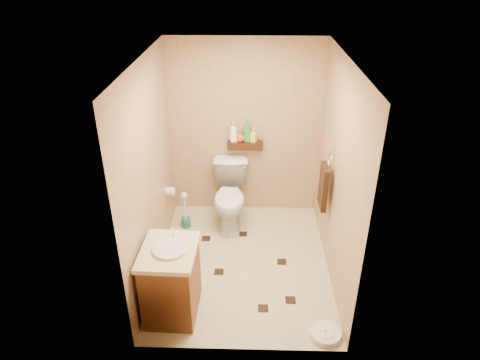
{
  "coord_description": "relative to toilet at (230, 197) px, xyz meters",
  "views": [
    {
      "loc": [
        0.07,
        -4.01,
        3.32
      ],
      "look_at": [
        -0.04,
        0.25,
        0.99
      ],
      "focal_mm": 32.0,
      "sensor_mm": 36.0,
      "label": 1
    }
  ],
  "objects": [
    {
      "name": "bottle_d",
      "position": [
        0.22,
        0.34,
        0.79
      ],
      "size": [
        0.12,
        0.12,
        0.29
      ],
      "primitive_type": "imported",
      "rotation": [
        0.0,
        0.0,
        3.05
      ],
      "color": "#2D883A",
      "rests_on": "wall_shelf"
    },
    {
      "name": "toilet_paper",
      "position": [
        -0.75,
        -0.18,
        0.18
      ],
      "size": [
        0.12,
        0.11,
        0.12
      ],
      "color": "silver",
      "rests_on": "wall_left"
    },
    {
      "name": "bottle_c",
      "position": [
        0.13,
        0.34,
        0.73
      ],
      "size": [
        0.13,
        0.13,
        0.15
      ],
      "primitive_type": "imported",
      "rotation": [
        0.0,
        0.0,
        3.05
      ],
      "color": "#E6471B",
      "rests_on": "wall_shelf"
    },
    {
      "name": "wall_back",
      "position": [
        0.19,
        0.42,
        0.78
      ],
      "size": [
        2.0,
        0.04,
        2.4
      ],
      "primitive_type": "cube",
      "color": "tan",
      "rests_on": "ground"
    },
    {
      "name": "wall_front",
      "position": [
        0.19,
        -2.08,
        0.78
      ],
      "size": [
        2.0,
        0.04,
        2.4
      ],
      "primitive_type": "cube",
      "color": "tan",
      "rests_on": "ground"
    },
    {
      "name": "wall_left",
      "position": [
        -0.81,
        -0.83,
        0.78
      ],
      "size": [
        0.04,
        2.5,
        2.4
      ],
      "primitive_type": "cube",
      "color": "tan",
      "rests_on": "ground"
    },
    {
      "name": "wall_right",
      "position": [
        1.19,
        -0.83,
        0.78
      ],
      "size": [
        0.04,
        2.5,
        2.4
      ],
      "primitive_type": "cube",
      "color": "tan",
      "rests_on": "ground"
    },
    {
      "name": "toilet",
      "position": [
        0.0,
        0.0,
        0.0
      ],
      "size": [
        0.48,
        0.83,
        0.84
      ],
      "primitive_type": "imported",
      "rotation": [
        0.0,
        0.0,
        0.02
      ],
      "color": "white",
      "rests_on": "ground"
    },
    {
      "name": "bottle_b",
      "position": [
        0.06,
        0.34,
        0.73
      ],
      "size": [
        0.09,
        0.09,
        0.15
      ],
      "primitive_type": "imported",
      "rotation": [
        0.0,
        0.0,
        1.25
      ],
      "color": "gold",
      "rests_on": "wall_shelf"
    },
    {
      "name": "toilet_brush",
      "position": [
        -0.59,
        -0.1,
        -0.23
      ],
      "size": [
        0.12,
        0.12,
        0.53
      ],
      "color": "#186063",
      "rests_on": "ground"
    },
    {
      "name": "bottle_a",
      "position": [
        0.03,
        0.34,
        0.79
      ],
      "size": [
        0.12,
        0.12,
        0.27
      ],
      "primitive_type": "imported",
      "rotation": [
        0.0,
        0.0,
        0.12
      ],
      "color": "white",
      "rests_on": "wall_shelf"
    },
    {
      "name": "towel_ring",
      "position": [
        1.1,
        -0.58,
        0.53
      ],
      "size": [
        0.12,
        0.3,
        0.76
      ],
      "color": "silver",
      "rests_on": "wall_right"
    },
    {
      "name": "ceiling",
      "position": [
        0.19,
        -0.83,
        1.98
      ],
      "size": [
        2.0,
        2.5,
        0.02
      ],
      "primitive_type": "cube",
      "color": "silver",
      "rests_on": "wall_back"
    },
    {
      "name": "bottle_e",
      "position": [
        0.3,
        0.34,
        0.74
      ],
      "size": [
        0.11,
        0.11,
        0.18
      ],
      "primitive_type": "imported",
      "rotation": [
        0.0,
        0.0,
        1.15
      ],
      "color": "#FBD753",
      "rests_on": "wall_shelf"
    },
    {
      "name": "vanity",
      "position": [
        -0.51,
        -1.61,
        -0.01
      ],
      "size": [
        0.56,
        0.66,
        0.91
      ],
      "rotation": [
        0.0,
        0.0,
        -0.04
      ],
      "color": "brown",
      "rests_on": "ground"
    },
    {
      "name": "bathroom_scale",
      "position": [
        1.01,
        -1.9,
        -0.39
      ],
      "size": [
        0.33,
        0.33,
        0.06
      ],
      "rotation": [
        0.0,
        0.0,
        0.09
      ],
      "color": "silver",
      "rests_on": "ground"
    },
    {
      "name": "wall_shelf",
      "position": [
        0.19,
        0.34,
        0.6
      ],
      "size": [
        0.46,
        0.14,
        0.1
      ],
      "primitive_type": "cube",
      "color": "#381B0F",
      "rests_on": "wall_back"
    },
    {
      "name": "floor_accents",
      "position": [
        0.26,
        -0.9,
        -0.42
      ],
      "size": [
        1.12,
        1.42,
        0.01
      ],
      "color": "black",
      "rests_on": "ground"
    },
    {
      "name": "ground",
      "position": [
        0.19,
        -0.83,
        -0.42
      ],
      "size": [
        2.5,
        2.5,
        0.0
      ],
      "primitive_type": "plane",
      "color": "#BBB088",
      "rests_on": "ground"
    }
  ]
}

